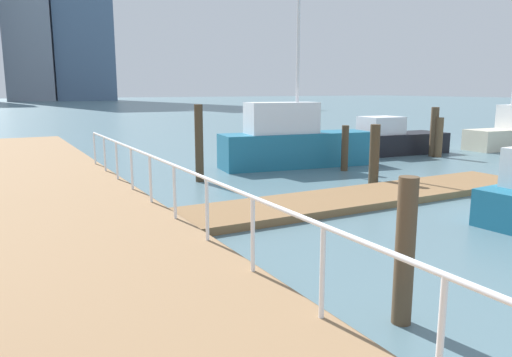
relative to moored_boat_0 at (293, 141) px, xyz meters
The scene contains 12 objects.
ground_plane 4.70m from the moored_boat_0, 144.46° to the left, with size 300.00×300.00×0.00m, color slate.
floating_dock 5.91m from the moored_boat_0, 105.32° to the right, with size 11.39×2.00×0.18m, color olive.
boardwalk_railing 11.80m from the moored_boat_0, 125.74° to the right, with size 0.06×22.36×1.08m.
dock_piling_0 4.36m from the moored_boat_0, 165.47° to the right, with size 0.26×0.26×2.42m, color #473826.
dock_piling_1 2.01m from the moored_boat_0, 55.94° to the right, with size 0.25×0.25×1.62m, color #473826.
dock_piling_2 7.00m from the moored_boat_0, ahead, with size 0.31×0.31×1.69m, color brown.
dock_piling_3 4.14m from the moored_boat_0, 86.58° to the right, with size 0.30×0.30×1.84m, color #473826.
dock_piling_4 12.45m from the moored_boat_0, 116.77° to the right, with size 0.24×0.24×1.87m, color brown.
dock_piling_5 6.94m from the moored_boat_0, ahead, with size 0.33×0.33×2.12m, color brown.
moored_boat_0 is the anchor object (origin of this frame).
moored_boat_2 12.41m from the moored_boat_0, ahead, with size 4.84×1.76×8.21m.
moored_boat_3 6.04m from the moored_boat_0, ahead, with size 4.97×2.16×1.69m.
Camera 1 is at (-6.20, 2.12, 2.89)m, focal length 34.09 mm.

